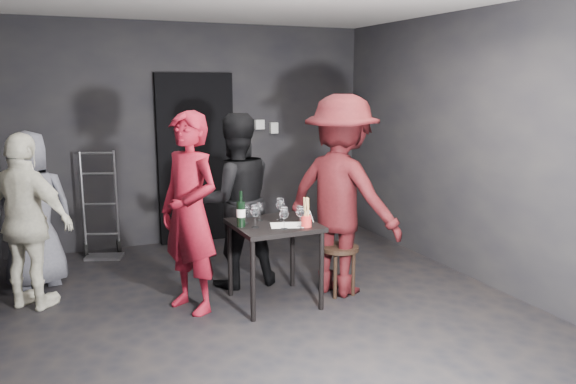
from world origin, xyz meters
name	(u,v)px	position (x,y,z in m)	size (l,w,h in m)	color
floor	(267,310)	(0.00, 0.00, 0.00)	(4.50, 5.00, 0.02)	black
wall_back	(194,134)	(0.00, 2.50, 1.35)	(4.50, 0.04, 2.70)	black
wall_front	(468,230)	(0.00, -2.50, 1.35)	(4.50, 0.04, 2.70)	black
wall_right	(476,147)	(2.25, 0.00, 1.35)	(0.04, 5.00, 2.70)	black
doorway	(196,159)	(0.00, 2.44, 1.05)	(0.95, 0.10, 2.10)	black
wallbox_upper	(259,125)	(0.85, 2.45, 1.45)	(0.12, 0.06, 0.12)	#B7B7B2
wallbox_lower	(274,128)	(1.05, 2.45, 1.40)	(0.10, 0.06, 0.14)	#B7B7B2
hand_truck	(102,238)	(-1.18, 2.22, 0.22)	(0.41, 0.34, 1.22)	#B2B2B7
tasting_table	(274,234)	(0.13, 0.15, 0.65)	(0.72, 0.72, 0.75)	black
stool	(340,256)	(0.78, 0.10, 0.38)	(0.35, 0.35, 0.47)	black
server_red	(189,196)	(-0.59, 0.29, 1.03)	(0.75, 0.49, 2.05)	maroon
woman_black	(235,189)	(-0.04, 0.74, 0.96)	(0.94, 0.51, 1.93)	black
man_maroon	(342,171)	(0.82, 0.16, 1.18)	(1.53, 0.71, 2.36)	#360C0E
bystander_cream	(27,218)	(-1.90, 0.89, 0.82)	(0.96, 0.46, 1.64)	white
bystander_grey	(32,208)	(-1.87, 1.46, 0.79)	(0.78, 0.42, 1.59)	#575762
tasting_mat	(288,225)	(0.21, 0.02, 0.75)	(0.30, 0.20, 0.00)	white
wine_glass_a	(255,215)	(-0.08, 0.06, 0.86)	(0.08, 0.08, 0.22)	white
wine_glass_b	(246,213)	(-0.11, 0.22, 0.84)	(0.07, 0.07, 0.19)	white
wine_glass_c	(260,211)	(0.05, 0.28, 0.84)	(0.07, 0.07, 0.18)	white
wine_glass_d	(284,217)	(0.13, -0.09, 0.86)	(0.08, 0.08, 0.21)	white
wine_glass_e	(300,215)	(0.29, -0.08, 0.85)	(0.08, 0.08, 0.21)	white
wine_glass_f	(281,208)	(0.23, 0.22, 0.86)	(0.08, 0.08, 0.22)	white
wine_bottle	(241,213)	(-0.18, 0.14, 0.87)	(0.08, 0.08, 0.31)	black
breadstick_cup	(306,213)	(0.34, -0.09, 0.88)	(0.09, 0.09, 0.28)	red
reserved_card	(307,215)	(0.43, 0.09, 0.80)	(0.09, 0.14, 0.11)	white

